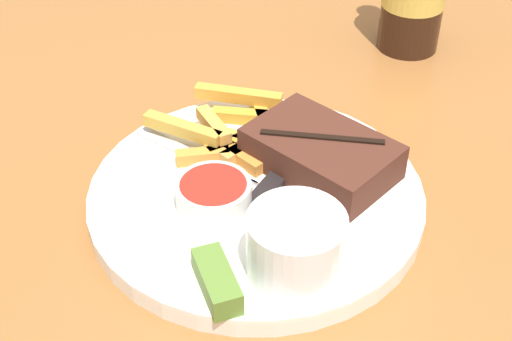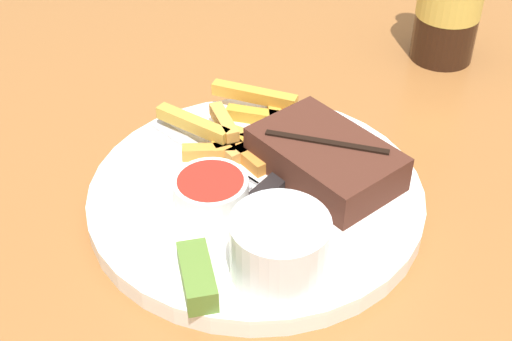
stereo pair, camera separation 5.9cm
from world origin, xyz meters
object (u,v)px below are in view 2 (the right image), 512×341
object	(u,v)px
coleslaw_cup	(280,244)
knife_utensil	(289,172)
dipping_sauce_cup	(211,190)
fork_utensil	(198,150)
dinner_plate	(256,197)
steak_portion	(325,158)
pickle_spear	(197,276)

from	to	relation	value
coleslaw_cup	knife_utensil	world-z (taller)	coleslaw_cup
dipping_sauce_cup	fork_utensil	xyz separation A→B (m)	(-0.07, 0.02, -0.01)
dipping_sauce_cup	coleslaw_cup	bearing A→B (deg)	3.20
fork_utensil	coleslaw_cup	bearing A→B (deg)	-19.63
dinner_plate	steak_portion	bearing A→B (deg)	77.44
coleslaw_cup	fork_utensil	size ratio (longest dim) A/B	0.55
pickle_spear	knife_utensil	bearing A→B (deg)	119.36
steak_portion	knife_utensil	world-z (taller)	steak_portion
coleslaw_cup	steak_portion	bearing A→B (deg)	127.93
dipping_sauce_cup	pickle_spear	xyz separation A→B (m)	(0.08, -0.05, -0.00)
coleslaw_cup	pickle_spear	xyz separation A→B (m)	(-0.02, -0.06, -0.02)
knife_utensil	steak_portion	bearing A→B (deg)	-50.64
steak_portion	pickle_spear	xyz separation A→B (m)	(0.06, -0.15, -0.01)
coleslaw_cup	knife_utensil	distance (m)	0.12
dipping_sauce_cup	knife_utensil	bearing A→B (deg)	87.33
steak_portion	dipping_sauce_cup	xyz separation A→B (m)	(-0.02, -0.10, -0.00)
dipping_sauce_cup	fork_utensil	bearing A→B (deg)	160.85
coleslaw_cup	dipping_sauce_cup	size ratio (longest dim) A/B	1.18
pickle_spear	knife_utensil	xyz separation A→B (m)	(-0.07, 0.13, -0.01)
dinner_plate	pickle_spear	distance (m)	0.12
dinner_plate	knife_utensil	distance (m)	0.04
coleslaw_cup	knife_utensil	bearing A→B (deg)	142.51
fork_utensil	knife_utensil	size ratio (longest dim) A/B	0.83
dinner_plate	steak_portion	world-z (taller)	steak_portion
steak_portion	fork_utensil	distance (m)	0.12
dipping_sauce_cup	pickle_spear	size ratio (longest dim) A/B	1.02
dinner_plate	dipping_sauce_cup	distance (m)	0.05
steak_portion	pickle_spear	world-z (taller)	steak_portion
steak_portion	coleslaw_cup	distance (m)	0.12
dinner_plate	pickle_spear	size ratio (longest dim) A/B	4.68
steak_portion	fork_utensil	bearing A→B (deg)	-137.68
pickle_spear	fork_utensil	xyz separation A→B (m)	(-0.14, 0.08, -0.01)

